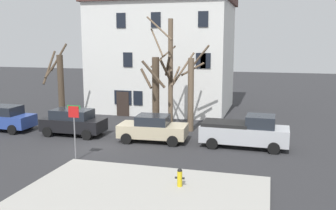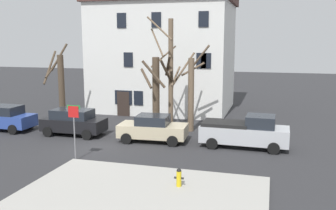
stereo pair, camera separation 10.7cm
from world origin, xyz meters
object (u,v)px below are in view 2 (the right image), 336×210
at_px(car_blue_wagon, 2,117).
at_px(pickup_truck_silver, 245,132).
at_px(tree_bare_near, 60,86).
at_px(tree_bare_mid, 157,91).
at_px(street_sign_pole, 74,122).
at_px(fire_hydrant, 179,177).
at_px(bicycle_leaning, 73,125).
at_px(tree_bare_far, 170,72).
at_px(car_beige_sedan, 153,128).
at_px(car_black_wagon, 73,122).
at_px(building_main, 164,45).
at_px(tree_bare_end, 190,90).

xyz_separation_m(car_blue_wagon, pickup_truck_silver, (17.10, 0.18, 0.04)).
bearing_deg(pickup_truck_silver, tree_bare_near, 168.31).
bearing_deg(tree_bare_mid, street_sign_pole, -107.66).
bearing_deg(street_sign_pole, fire_hydrant, -20.13).
height_order(pickup_truck_silver, street_sign_pole, street_sign_pole).
bearing_deg(fire_hydrant, street_sign_pole, 159.87).
relative_size(car_blue_wagon, bicycle_leaning, 2.78).
relative_size(tree_bare_far, car_beige_sedan, 1.81).
bearing_deg(car_black_wagon, street_sign_pole, -59.42).
bearing_deg(tree_bare_mid, tree_bare_far, 37.79).
height_order(building_main, tree_bare_near, building_main).
relative_size(tree_bare_end, car_blue_wagon, 1.32).
relative_size(car_blue_wagon, street_sign_pole, 1.54).
relative_size(pickup_truck_silver, fire_hydrant, 6.47).
bearing_deg(car_black_wagon, car_beige_sedan, -1.03).
height_order(car_blue_wagon, street_sign_pole, street_sign_pole).
relative_size(tree_bare_near, car_beige_sedan, 1.40).
xyz_separation_m(tree_bare_end, street_sign_pole, (-4.45, -8.28, -0.85)).
height_order(car_blue_wagon, car_black_wagon, car_blue_wagon).
distance_m(building_main, tree_bare_near, 10.65).
bearing_deg(car_black_wagon, car_blue_wagon, -179.27).
bearing_deg(tree_bare_near, car_black_wagon, -47.76).
height_order(tree_bare_far, fire_hydrant, tree_bare_far).
relative_size(car_beige_sedan, street_sign_pole, 1.47).
distance_m(tree_bare_far, street_sign_pole, 8.69).
bearing_deg(building_main, fire_hydrant, -71.85).
height_order(tree_bare_near, pickup_truck_silver, tree_bare_near).
distance_m(tree_bare_far, car_blue_wagon, 12.44).
xyz_separation_m(car_beige_sedan, bicycle_leaning, (-6.52, 1.43, -0.48)).
bearing_deg(building_main, pickup_truck_silver, -53.58).
height_order(tree_bare_far, pickup_truck_silver, tree_bare_far).
xyz_separation_m(car_beige_sedan, fire_hydrant, (3.48, -7.10, -0.31)).
xyz_separation_m(building_main, street_sign_pole, (-0.19, -16.31, -3.89)).
bearing_deg(car_black_wagon, tree_bare_mid, 24.79).
xyz_separation_m(tree_bare_mid, tree_bare_end, (2.12, 0.98, 0.00)).
distance_m(tree_bare_end, car_black_wagon, 8.33).
height_order(car_blue_wagon, pickup_truck_silver, pickup_truck_silver).
relative_size(car_blue_wagon, car_black_wagon, 1.09).
distance_m(tree_bare_mid, tree_bare_end, 2.34).
xyz_separation_m(building_main, car_black_wagon, (-3.08, -11.42, -5.05)).
bearing_deg(tree_bare_far, building_main, 108.73).
relative_size(building_main, street_sign_pole, 4.21).
xyz_separation_m(tree_bare_near, street_sign_pole, (5.65, -7.94, -0.84)).
distance_m(car_beige_sedan, pickup_truck_silver, 5.73).
relative_size(tree_bare_end, pickup_truck_silver, 1.17).
height_order(car_black_wagon, pickup_truck_silver, pickup_truck_silver).
bearing_deg(car_beige_sedan, pickup_truck_silver, 2.11).
distance_m(tree_bare_end, street_sign_pole, 9.43).
xyz_separation_m(building_main, car_blue_wagon, (-8.76, -11.49, -5.04)).
bearing_deg(fire_hydrant, tree_bare_end, 99.89).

